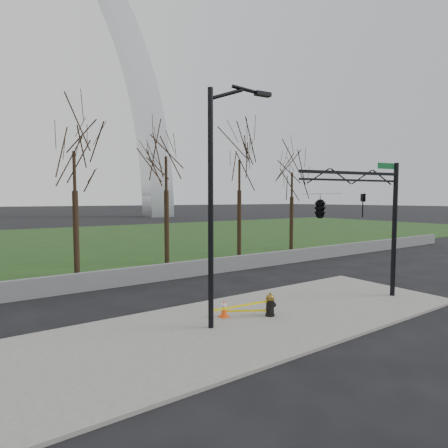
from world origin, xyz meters
TOP-DOWN VIEW (x-y plane):
  - ground at (0.00, 0.00)m, footprint 500.00×500.00m
  - sidewalk at (0.00, 0.00)m, footprint 18.00×6.00m
  - grass_strip at (0.00, 30.00)m, footprint 120.00×40.00m
  - guardrail at (0.00, 8.00)m, footprint 60.00×0.30m
  - gateway_arch at (0.00, 75.00)m, footprint 66.00×6.00m
  - tree_row at (-3.27, 12.00)m, footprint 39.47×4.00m
  - fire_hydrant at (0.97, -0.03)m, footprint 0.54×0.35m
  - traffic_cone at (-0.51, 0.84)m, footprint 0.34×0.34m
  - street_light at (-1.27, 0.14)m, footprint 2.38×0.50m
  - traffic_signal_mast at (4.25, -0.28)m, footprint 4.99×2.54m
  - caution_tape at (-0.07, 0.21)m, footprint 2.46×0.87m

SIDE VIEW (x-z plane):
  - ground at x=0.00m, z-range 0.00..0.00m
  - grass_strip at x=0.00m, z-range 0.00..0.06m
  - sidewalk at x=0.00m, z-range 0.00..0.10m
  - traffic_cone at x=-0.51m, z-range 0.10..0.73m
  - guardrail at x=0.00m, z-range 0.00..0.90m
  - fire_hydrant at x=0.97m, z-range 0.07..0.93m
  - caution_tape at x=-0.07m, z-range 0.30..0.74m
  - tree_row at x=-3.27m, z-range 0.00..7.98m
  - traffic_signal_mast at x=4.25m, z-range 1.15..7.15m
  - street_light at x=-1.27m, z-range 0.59..8.80m
  - gateway_arch at x=0.00m, z-range 0.00..65.00m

